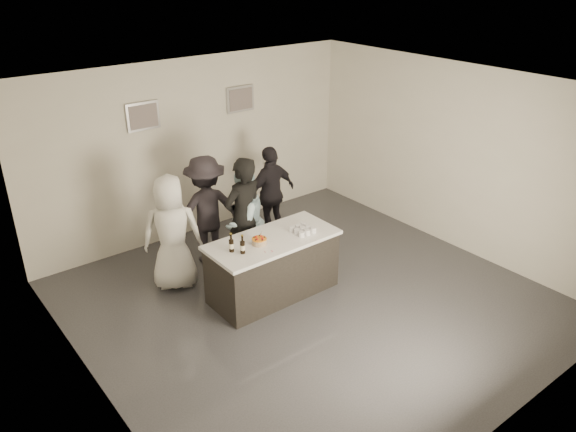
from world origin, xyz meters
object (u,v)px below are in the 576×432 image
object	(u,v)px
person_main_blue	(244,222)
person_guest_back	(206,210)
person_main_black	(244,218)
person_guest_left	(172,233)
person_guest_right	(271,193)
cake	(259,241)
beer_bottle_a	(231,243)
beer_bottle_b	(242,244)
bar_counter	(273,266)

from	to	relation	value
person_main_blue	person_guest_back	size ratio (longest dim) A/B	0.92
person_main_black	person_guest_back	distance (m)	0.74
person_guest_left	person_guest_right	world-z (taller)	person_guest_left
cake	person_guest_right	size ratio (longest dim) A/B	0.13
beer_bottle_a	person_main_blue	size ratio (longest dim) A/B	0.16
person_main_blue	person_guest_back	world-z (taller)	person_guest_back
person_main_black	cake	bearing A→B (deg)	65.27
beer_bottle_b	person_main_blue	world-z (taller)	person_main_blue
person_guest_left	cake	bearing A→B (deg)	152.38
person_main_black	person_guest_right	xyz separation A→B (m)	(1.05, 0.73, -0.12)
bar_counter	person_main_black	xyz separation A→B (m)	(0.01, 0.72, 0.49)
cake	beer_bottle_a	bearing A→B (deg)	172.46
beer_bottle_b	person_guest_back	distance (m)	1.58
person_main_black	person_guest_right	distance (m)	1.28
person_guest_left	person_guest_back	size ratio (longest dim) A/B	0.99
cake	person_main_blue	xyz separation A→B (m)	(0.34, 0.87, -0.14)
cake	person_main_blue	world-z (taller)	person_main_blue
person_main_black	person_guest_left	size ratio (longest dim) A/B	1.09
beer_bottle_b	person_guest_left	bearing A→B (deg)	109.74
beer_bottle_a	cake	bearing A→B (deg)	-7.54
person_main_blue	person_guest_left	bearing A→B (deg)	-32.20
bar_counter	person_guest_left	xyz separation A→B (m)	(-0.98, 1.08, 0.41)
bar_counter	person_main_blue	size ratio (longest dim) A/B	1.16
cake	person_main_blue	distance (m)	0.95
bar_counter	person_guest_right	xyz separation A→B (m)	(1.06, 1.45, 0.37)
bar_counter	person_main_black	distance (m)	0.87
beer_bottle_b	person_main_black	size ratio (longest dim) A/B	0.14
beer_bottle_a	person_main_blue	world-z (taller)	person_main_blue
bar_counter	person_main_blue	distance (m)	0.93
beer_bottle_b	person_main_black	distance (m)	1.00
bar_counter	person_guest_right	distance (m)	1.84
beer_bottle_a	person_main_black	distance (m)	0.96
bar_counter	beer_bottle_b	distance (m)	0.81
person_main_black	person_main_blue	xyz separation A→B (m)	(0.09, 0.13, -0.14)
person_main_black	person_guest_back	size ratio (longest dim) A/B	1.08
bar_counter	cake	xyz separation A→B (m)	(-0.24, -0.02, 0.49)
person_guest_back	person_guest_left	bearing A→B (deg)	35.83
person_main_black	person_guest_right	world-z (taller)	person_main_black
person_main_blue	person_guest_left	world-z (taller)	person_guest_left
person_main_blue	bar_counter	bearing A→B (deg)	63.05
bar_counter	beer_bottle_b	bearing A→B (deg)	-170.30
beer_bottle_a	person_guest_back	bearing A→B (deg)	72.35
bar_counter	person_guest_left	distance (m)	1.52
person_main_black	person_guest_back	world-z (taller)	person_main_black
beer_bottle_a	person_main_black	size ratio (longest dim) A/B	0.14
cake	person_guest_back	xyz separation A→B (m)	(0.03, 1.46, -0.06)
bar_counter	person_main_black	bearing A→B (deg)	89.25
person_guest_left	person_guest_right	bearing A→B (deg)	-141.30
beer_bottle_a	person_guest_left	world-z (taller)	person_guest_left
bar_counter	beer_bottle_a	distance (m)	0.87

